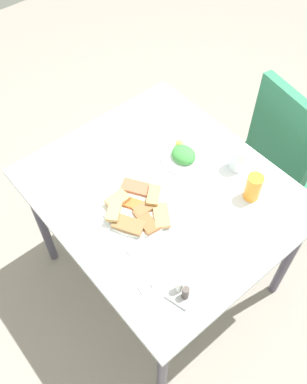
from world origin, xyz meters
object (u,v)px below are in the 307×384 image
(dining_chair, at_px, (292,149))
(pide_platter, at_px, (138,206))
(condiment_caddy, at_px, (182,292))
(spoon, at_px, (141,268))
(fork, at_px, (133,274))
(soda_can, at_px, (253,187))
(drinking_glass, at_px, (239,158))
(paper_napkin, at_px, (137,272))
(dining_table, at_px, (163,202))
(salad_plate_greens, at_px, (183,155))

(dining_chair, height_order, pide_platter, dining_chair)
(pide_platter, distance_m, condiment_caddy, 0.40)
(spoon, distance_m, condiment_caddy, 0.18)
(dining_chair, bearing_deg, spoon, -84.02)
(pide_platter, distance_m, fork, 0.29)
(soda_can, distance_m, spoon, 0.56)
(drinking_glass, distance_m, spoon, 0.64)
(dining_chair, bearing_deg, paper_napkin, -84.11)
(dining_chair, relative_size, drinking_glass, 8.53)
(spoon, bearing_deg, dining_table, 132.39)
(drinking_glass, xyz_separation_m, spoon, (0.11, -0.62, -0.05))
(drinking_glass, relative_size, condiment_caddy, 0.99)
(dining_table, height_order, soda_can, soda_can)
(spoon, relative_size, condiment_caddy, 1.67)
(dining_table, distance_m, spoon, 0.38)
(salad_plate_greens, bearing_deg, condiment_caddy, -42.97)
(condiment_caddy, bearing_deg, dining_chair, 105.12)
(dining_chair, height_order, salad_plate_greens, dining_chair)
(salad_plate_greens, distance_m, paper_napkin, 0.58)
(drinking_glass, height_order, spoon, drinking_glass)
(dining_chair, xyz_separation_m, spoon, (0.12, -1.10, 0.23))
(pide_platter, xyz_separation_m, spoon, (0.21, -0.16, -0.01))
(dining_chair, height_order, soda_can, dining_chair)
(dining_chair, xyz_separation_m, fork, (0.12, -1.13, 0.23))
(dining_table, distance_m, dining_chair, 0.82)
(salad_plate_greens, bearing_deg, paper_napkin, -59.36)
(paper_napkin, bearing_deg, dining_table, 124.78)
(fork, bearing_deg, salad_plate_greens, 131.50)
(spoon, height_order, condiment_caddy, condiment_caddy)
(condiment_caddy, bearing_deg, soda_can, 104.73)
(drinking_glass, bearing_deg, fork, -80.55)
(dining_chair, relative_size, pide_platter, 2.98)
(drinking_glass, distance_m, condiment_caddy, 0.64)
(dining_chair, height_order, paper_napkin, dining_chair)
(paper_napkin, bearing_deg, drinking_glass, 99.71)
(spoon, bearing_deg, pide_platter, 149.21)
(fork, height_order, condiment_caddy, condiment_caddy)
(pide_platter, distance_m, paper_napkin, 0.28)
(spoon, bearing_deg, salad_plate_greens, 127.59)
(paper_napkin, distance_m, fork, 0.02)
(salad_plate_greens, height_order, fork, salad_plate_greens)
(paper_napkin, bearing_deg, salad_plate_greens, 120.64)
(drinking_glass, bearing_deg, paper_napkin, -80.29)
(pide_platter, xyz_separation_m, drinking_glass, (0.10, 0.46, 0.04))
(dining_chair, distance_m, drinking_glass, 0.55)
(salad_plate_greens, height_order, drinking_glass, drinking_glass)
(dining_chair, bearing_deg, fork, -84.21)
(pide_platter, distance_m, spoon, 0.27)
(salad_plate_greens, bearing_deg, fork, -60.24)
(fork, bearing_deg, dining_table, 135.05)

